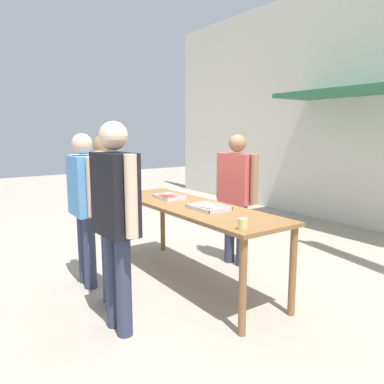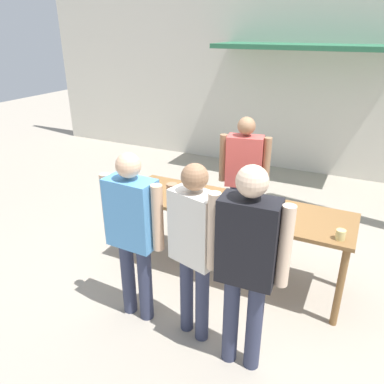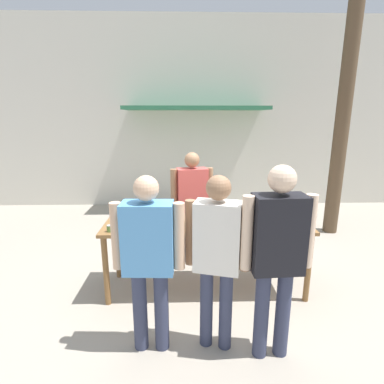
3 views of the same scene
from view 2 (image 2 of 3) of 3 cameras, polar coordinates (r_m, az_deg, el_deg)
name	(u,v)px [view 2 (image 2 of 3)]	position (r m, az deg, el deg)	size (l,w,h in m)	color
ground_plane	(230,274)	(4.60, 5.78, -12.29)	(24.00, 24.00, 0.00)	#A39989
building_facade_back	(312,54)	(7.61, 17.84, 19.42)	(12.00, 1.11, 4.50)	beige
serving_table	(233,213)	(4.18, 6.24, -3.20)	(2.56, 0.77, 0.92)	brown
food_tray_sausages	(192,195)	(4.31, 0.00, -0.44)	(0.37, 0.28, 0.04)	silver
food_tray_buns	(259,208)	(4.05, 10.24, -2.41)	(0.43, 0.31, 0.05)	silver
condiment_jar_mustard	(131,192)	(4.38, -9.23, 0.02)	(0.06, 0.06, 0.08)	#567A38
condiment_jar_ketchup	(137,193)	(4.33, -8.38, -0.20)	(0.06, 0.06, 0.08)	#B22319
beer_cup	(341,235)	(3.70, 21.70, -6.07)	(0.09, 0.09, 0.10)	#DBC67A
person_server_behind_table	(244,171)	(4.85, 7.90, 3.21)	(0.64, 0.33, 1.71)	#333851
person_customer_holding_hotdog	(133,226)	(3.51, -9.03, -5.13)	(0.66, 0.27, 1.73)	#333851
person_customer_with_cup	(247,256)	(2.94, 8.37, -9.65)	(0.65, 0.27, 1.84)	#333851
person_customer_waiting_in_line	(194,240)	(3.23, 0.38, -7.35)	(0.59, 0.33, 1.73)	#333851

